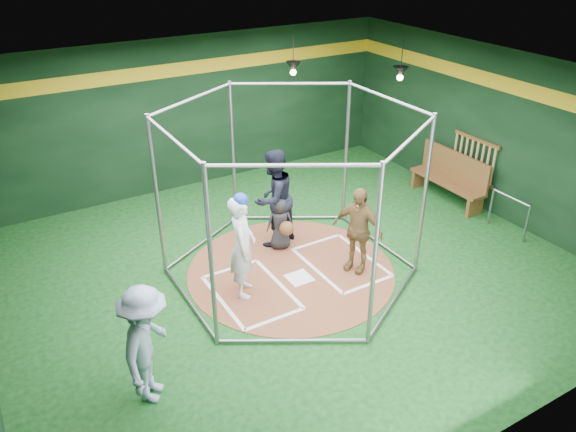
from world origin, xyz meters
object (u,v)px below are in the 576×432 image
visitor_leopard (357,230)px  dugout_bench (451,176)px  umpire (274,198)px  batter_figure (242,245)px

visitor_leopard → dugout_bench: 3.80m
visitor_leopard → umpire: umpire is taller
visitor_leopard → umpire: (-0.83, 1.59, 0.16)m
visitor_leopard → batter_figure: bearing=-127.3°
dugout_bench → umpire: bearing=175.7°
batter_figure → dugout_bench: size_ratio=0.97×
batter_figure → visitor_leopard: 2.14m
batter_figure → visitor_leopard: size_ratio=1.16×
batter_figure → dugout_bench: bearing=8.8°
visitor_leopard → dugout_bench: visitor_leopard is taller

